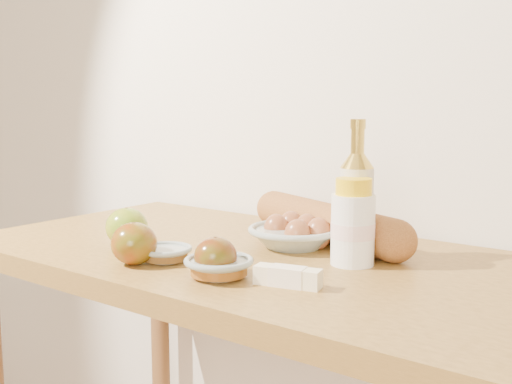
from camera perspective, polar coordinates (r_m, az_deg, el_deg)
back_wall at (r=1.45m, az=8.86°, el=12.66°), size 3.50×0.02×2.60m
table at (r=1.24m, az=0.86°, el=-11.01°), size 1.20×0.60×0.90m
bourbon_bottle at (r=1.17m, az=8.89°, el=-0.93°), size 0.07×0.07×0.25m
cream_bottle at (r=1.13m, az=8.61°, el=-2.91°), size 0.10×0.10×0.15m
egg_bowl at (r=1.25m, az=3.49°, el=-3.75°), size 0.23×0.23×0.06m
baguette at (r=1.30m, az=6.31°, el=-2.71°), size 0.47×0.25×0.08m
apple_yellowgreen at (r=1.28m, az=-11.41°, el=-3.06°), size 0.09×0.09×0.08m
apple_redgreen_front at (r=1.14m, az=-10.79°, el=-4.52°), size 0.10×0.10×0.07m
apple_redgreen_right at (r=1.05m, az=-3.62°, el=-5.76°), size 0.08×0.08×0.07m
sugar_bowl at (r=1.16m, az=-8.03°, el=-5.44°), size 0.10×0.10×0.03m
syrup_bowl at (r=1.05m, az=-3.32°, el=-6.67°), size 0.12×0.12×0.03m
butter_stick at (r=1.00m, az=2.83°, el=-7.53°), size 0.11×0.05×0.03m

